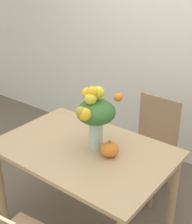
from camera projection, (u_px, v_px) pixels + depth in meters
name	position (u px, v px, depth m)	size (l,w,h in m)	color
wall_back	(176.00, 34.00, 3.01)	(8.00, 0.06, 2.70)	silver
dining_table	(84.00, 160.00, 2.30)	(1.26, 0.84, 0.75)	tan
flower_vase	(95.00, 114.00, 2.13)	(0.27, 0.33, 0.47)	#B2CCBC
pumpkin	(110.00, 149.00, 2.14)	(0.13, 0.13, 0.12)	orange
dining_chair_near_window	(150.00, 145.00, 2.84)	(0.43, 0.43, 0.89)	#9E7A56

